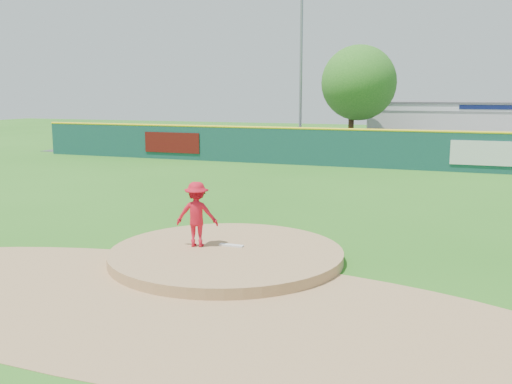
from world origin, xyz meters
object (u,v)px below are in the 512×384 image
at_px(pool_building_grp, 481,125).
at_px(deciduous_tree, 352,83).
at_px(playground_slide, 172,138).
at_px(van, 361,143).
at_px(light_pole_left, 301,62).
at_px(pitcher, 197,214).

height_order(pool_building_grp, deciduous_tree, deciduous_tree).
xyz_separation_m(playground_slide, deciduous_tree, (12.62, 1.00, 3.80)).
bearing_deg(playground_slide, van, 2.82).
bearing_deg(light_pole_left, deciduous_tree, -26.57).
distance_m(pool_building_grp, light_pole_left, 13.72).
relative_size(pitcher, playground_slide, 0.58).
bearing_deg(pool_building_grp, van, -134.83).
bearing_deg(pitcher, playground_slide, -74.47).
xyz_separation_m(pool_building_grp, playground_slide, (-20.62, -7.99, -0.91)).
distance_m(pitcher, light_pole_left, 27.92).
xyz_separation_m(van, pool_building_grp, (7.29, 7.33, 0.92)).
height_order(playground_slide, light_pole_left, light_pole_left).
xyz_separation_m(pitcher, van, (-0.51, 24.62, -0.29)).
height_order(van, pool_building_grp, pool_building_grp).
height_order(pool_building_grp, light_pole_left, light_pole_left).
xyz_separation_m(deciduous_tree, light_pole_left, (-4.00, 2.00, 1.50)).
xyz_separation_m(van, playground_slide, (-13.33, -0.66, 0.01)).
distance_m(playground_slide, light_pole_left, 10.55).
bearing_deg(deciduous_tree, playground_slide, -175.49).
bearing_deg(van, playground_slide, 105.57).
distance_m(pool_building_grp, deciduous_tree, 11.01).
bearing_deg(light_pole_left, van, -26.41).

